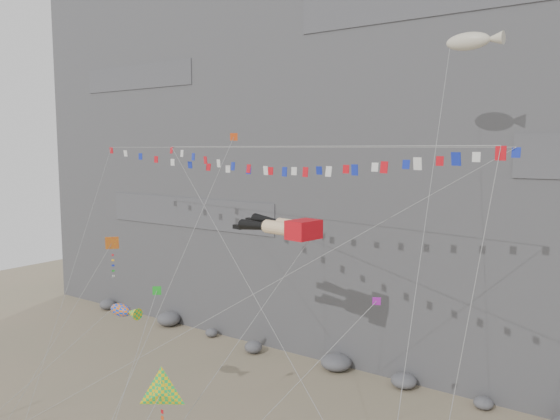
% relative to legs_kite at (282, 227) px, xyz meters
% --- Properties ---
extents(cliff, '(80.00, 28.00, 50.00)m').
position_rel_legs_kite_xyz_m(cliff, '(-1.11, 24.55, 11.62)').
color(cliff, slate).
rests_on(cliff, ground).
extents(talus_boulders, '(60.00, 3.00, 1.20)m').
position_rel_legs_kite_xyz_m(talus_boulders, '(-1.11, 9.55, -12.78)').
color(talus_boulders, '#5B5B60').
rests_on(talus_boulders, ground).
extents(legs_kite, '(6.97, 16.24, 19.71)m').
position_rel_legs_kite_xyz_m(legs_kite, '(0.00, 0.00, 0.00)').
color(legs_kite, red).
rests_on(legs_kite, ground).
extents(flag_banner_upper, '(34.84, 13.36, 24.74)m').
position_rel_legs_kite_xyz_m(flag_banner_upper, '(-3.51, 2.13, 5.19)').
color(flag_banner_upper, red).
rests_on(flag_banner_upper, ground).
extents(flag_banner_lower, '(28.04, 11.32, 22.80)m').
position_rel_legs_kite_xyz_m(flag_banner_lower, '(1.27, -2.61, 5.23)').
color(flag_banner_lower, red).
rests_on(flag_banner_lower, ground).
extents(harlequin_kite, '(6.35, 6.04, 14.12)m').
position_rel_legs_kite_xyz_m(harlequin_kite, '(-10.04, -5.86, -1.29)').
color(harlequin_kite, red).
rests_on(harlequin_kite, ground).
extents(fish_windsock, '(8.95, 6.42, 12.10)m').
position_rel_legs_kite_xyz_m(fish_windsock, '(-8.86, -6.25, -5.64)').
color(fish_windsock, orange).
rests_on(fish_windsock, ground).
extents(delta_kite, '(2.47, 5.84, 8.52)m').
position_rel_legs_kite_xyz_m(delta_kite, '(0.50, -11.33, -6.99)').
color(delta_kite, yellow).
rests_on(delta_kite, ground).
extents(blimp_windsock, '(3.82, 15.38, 28.78)m').
position_rel_legs_kite_xyz_m(blimp_windsock, '(10.33, 4.34, 11.36)').
color(blimp_windsock, beige).
rests_on(blimp_windsock, ground).
extents(small_kite_a, '(1.12, 14.10, 23.47)m').
position_rel_legs_kite_xyz_m(small_kite_a, '(-3.36, -1.18, 5.43)').
color(small_kite_a, '#FF5015').
rests_on(small_kite_a, ground).
extents(small_kite_b, '(7.35, 10.75, 15.98)m').
position_rel_legs_kite_xyz_m(small_kite_b, '(7.91, -2.98, -3.32)').
color(small_kite_b, purple).
rests_on(small_kite_b, ground).
extents(small_kite_c, '(2.05, 7.04, 11.91)m').
position_rel_legs_kite_xyz_m(small_kite_c, '(-4.18, -7.29, -3.51)').
color(small_kite_c, green).
rests_on(small_kite_c, ground).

